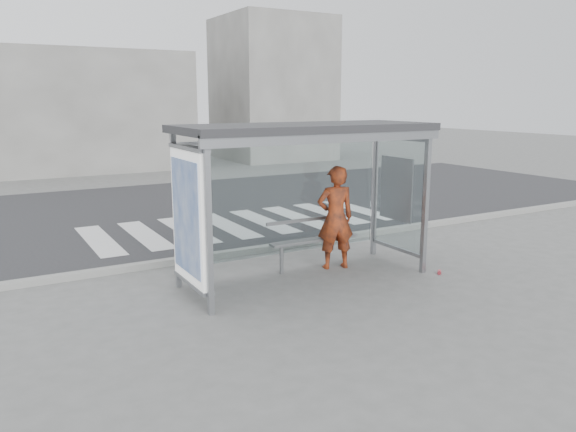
# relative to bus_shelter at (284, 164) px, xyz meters

# --- Properties ---
(ground) EXTENTS (80.00, 80.00, 0.00)m
(ground) POSITION_rel_bus_shelter_xyz_m (0.37, -0.06, -1.98)
(ground) COLOR #5F5F5C
(ground) RESTS_ON ground
(road) EXTENTS (30.00, 10.00, 0.01)m
(road) POSITION_rel_bus_shelter_xyz_m (0.37, 6.94, -1.98)
(road) COLOR #29292C
(road) RESTS_ON ground
(curb) EXTENTS (30.00, 0.18, 0.12)m
(curb) POSITION_rel_bus_shelter_xyz_m (0.37, 1.89, -1.92)
(curb) COLOR gray
(curb) RESTS_ON ground
(crosswalk) EXTENTS (7.55, 3.00, 0.00)m
(crosswalk) POSITION_rel_bus_shelter_xyz_m (1.37, 4.44, -1.98)
(crosswalk) COLOR silver
(crosswalk) RESTS_ON ground
(bus_shelter) EXTENTS (4.25, 1.65, 2.62)m
(bus_shelter) POSITION_rel_bus_shelter_xyz_m (0.00, 0.00, 0.00)
(bus_shelter) COLOR gray
(bus_shelter) RESTS_ON ground
(building_center) EXTENTS (8.00, 5.00, 5.00)m
(building_center) POSITION_rel_bus_shelter_xyz_m (0.37, 17.94, 0.52)
(building_center) COLOR slate
(building_center) RESTS_ON ground
(building_right) EXTENTS (5.00, 5.00, 7.00)m
(building_right) POSITION_rel_bus_shelter_xyz_m (9.37, 17.94, 1.52)
(building_right) COLOR slate
(building_right) RESTS_ON ground
(person) EXTENTS (0.77, 0.60, 1.86)m
(person) POSITION_rel_bus_shelter_xyz_m (1.18, 0.25, -1.05)
(person) COLOR red
(person) RESTS_ON ground
(bench) EXTENTS (1.74, 0.32, 0.90)m
(bench) POSITION_rel_bus_shelter_xyz_m (0.84, 0.44, -1.45)
(bench) COLOR slate
(bench) RESTS_ON ground
(soda_can) EXTENTS (0.13, 0.13, 0.07)m
(soda_can) POSITION_rel_bus_shelter_xyz_m (2.57, -0.98, -1.95)
(soda_can) COLOR #D33E4B
(soda_can) RESTS_ON ground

